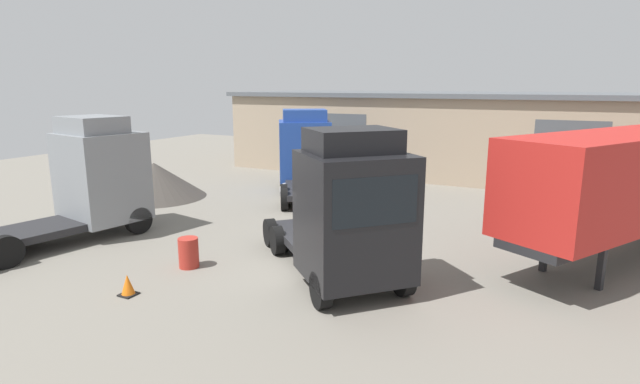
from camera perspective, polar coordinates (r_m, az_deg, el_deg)
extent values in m
plane|color=slate|center=(14.43, 0.08, -9.04)|extent=(60.00, 60.00, 0.00)
cube|color=tan|center=(31.08, 15.80, 6.25)|extent=(26.94, 8.71, 4.51)
cube|color=#565B60|center=(30.95, 16.05, 10.64)|extent=(27.44, 9.21, 0.25)
cube|color=#4C5156|center=(28.87, 2.32, 5.37)|extent=(3.20, 0.08, 3.60)
cube|color=#4C5156|center=(26.23, 26.56, 3.40)|extent=(3.20, 0.08, 3.60)
cube|color=gray|center=(19.27, -23.64, 1.63)|extent=(2.88, 2.80, 3.10)
cube|color=gray|center=(18.96, -24.64, 6.98)|extent=(2.36, 2.02, 0.60)
cube|color=black|center=(19.77, -20.85, 3.92)|extent=(2.08, 0.45, 1.12)
cube|color=#232326|center=(18.30, -31.90, -4.34)|extent=(2.66, 4.22, 0.24)
cylinder|color=#B2B2B7|center=(19.45, -31.28, -3.89)|extent=(0.74, 1.18, 0.56)
cylinder|color=black|center=(20.81, -23.34, -2.00)|extent=(0.46, 1.00, 0.96)
cylinder|color=black|center=(18.97, -20.04, -3.05)|extent=(0.46, 1.00, 0.96)
cylinder|color=black|center=(17.15, -32.26, -5.81)|extent=(0.46, 1.00, 0.96)
cube|color=red|center=(17.37, 32.38, 1.68)|extent=(7.27, 10.23, 2.55)
cube|color=#232326|center=(17.64, 31.87, -2.78)|extent=(6.62, 9.86, 0.24)
cube|color=#232326|center=(14.90, 29.44, -7.72)|extent=(0.22, 0.22, 1.11)
cube|color=#232326|center=(15.63, 24.24, -6.31)|extent=(0.22, 0.22, 1.11)
cube|color=black|center=(12.46, 3.95, -2.72)|extent=(3.46, 3.47, 3.14)
cube|color=black|center=(12.30, 3.70, 5.87)|extent=(2.66, 2.68, 0.60)
cube|color=black|center=(11.28, 6.35, -1.07)|extent=(1.50, 1.58, 1.13)
cube|color=#232326|center=(15.60, -0.58, -5.17)|extent=(4.06, 3.99, 0.24)
cylinder|color=#B2B2B7|center=(15.46, 3.68, -6.01)|extent=(1.18, 1.16, 0.56)
cylinder|color=black|center=(12.91, 9.47, -9.68)|extent=(0.86, 0.84, 0.91)
cylinder|color=black|center=(12.06, 0.09, -11.11)|extent=(0.86, 0.84, 0.91)
cylinder|color=black|center=(16.40, 2.57, -4.74)|extent=(0.86, 0.84, 0.91)
cylinder|color=black|center=(15.74, -4.91, -5.50)|extent=(0.86, 0.84, 0.91)
cylinder|color=black|center=(17.20, 1.45, -3.92)|extent=(0.86, 0.84, 0.91)
cylinder|color=black|center=(16.58, -5.70, -4.60)|extent=(0.86, 0.84, 0.91)
cube|color=#2347A3|center=(25.13, -1.79, 4.73)|extent=(3.39, 3.36, 2.98)
cube|color=#2347A3|center=(24.76, -1.79, 8.73)|extent=(2.67, 2.54, 0.60)
cube|color=black|center=(26.22, -1.94, 6.35)|extent=(1.82, 1.18, 1.07)
cube|color=#232326|center=(22.40, -1.34, 0.26)|extent=(3.61, 4.12, 0.24)
cylinder|color=#B2B2B7|center=(22.99, -3.92, 0.11)|extent=(1.06, 1.23, 0.56)
cylinder|color=black|center=(25.92, -4.27, 1.60)|extent=(0.76, 0.96, 0.95)
cylinder|color=black|center=(26.04, 0.58, 1.68)|extent=(0.76, 0.96, 0.95)
cylinder|color=black|center=(22.00, -4.14, -0.31)|extent=(0.76, 0.96, 0.95)
cylinder|color=black|center=(22.13, 1.57, -0.21)|extent=(0.76, 0.96, 0.95)
cylinder|color=black|center=(21.12, -4.10, -0.84)|extent=(0.76, 0.96, 0.95)
cylinder|color=black|center=(21.26, 1.84, -0.73)|extent=(0.76, 0.96, 0.95)
cone|color=#423D38|center=(24.71, -18.35, 1.30)|extent=(4.71, 4.71, 1.65)
cylinder|color=#B22D23|center=(15.09, -14.79, -6.72)|extent=(0.58, 0.58, 0.88)
cube|color=black|center=(13.78, -21.04, -10.86)|extent=(0.40, 0.40, 0.04)
cone|color=orange|center=(13.69, -21.12, -9.88)|extent=(0.36, 0.36, 0.55)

